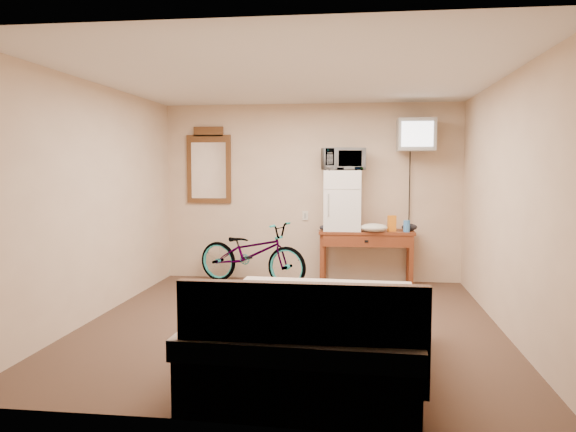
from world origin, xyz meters
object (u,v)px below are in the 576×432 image
object	(u,v)px
desk	(366,240)
wall_mirror	(209,166)
blue_cup	(407,226)
bicycle	(252,253)
crt_television	(416,135)
mini_fridge	(343,200)
microwave	(343,159)
bed	(313,336)

from	to	relation	value
desk	wall_mirror	bearing A→B (deg)	173.18
blue_cup	bicycle	size ratio (longest dim) A/B	0.09
crt_television	wall_mirror	world-z (taller)	crt_television
mini_fridge	blue_cup	xyz separation A→B (m)	(0.86, -0.10, -0.33)
mini_fridge	wall_mirror	bearing A→B (deg)	172.95
microwave	bed	bearing A→B (deg)	-106.14
bicycle	microwave	bearing A→B (deg)	-63.74
mini_fridge	wall_mirror	distance (m)	2.01
mini_fridge	crt_television	size ratio (longest dim) A/B	1.40
microwave	mini_fridge	bearing A→B (deg)	-137.77
blue_cup	bicycle	xyz separation A→B (m)	(-2.09, -0.06, -0.40)
mini_fridge	crt_television	xyz separation A→B (m)	(0.96, -0.01, 0.88)
desk	bicycle	size ratio (longest dim) A/B	0.79
bicycle	bed	distance (m)	3.42
blue_cup	wall_mirror	size ratio (longest dim) A/B	0.14
crt_television	bicycle	xyz separation A→B (m)	(-2.20, -0.16, -1.61)
bicycle	desk	bearing A→B (deg)	-66.46
microwave	wall_mirror	xyz separation A→B (m)	(-1.94, 0.24, -0.10)
mini_fridge	wall_mirror	xyz separation A→B (m)	(-1.94, 0.24, 0.46)
blue_cup	crt_television	distance (m)	1.22
mini_fridge	crt_television	bearing A→B (deg)	-0.68
crt_television	bicycle	distance (m)	2.73
desk	mini_fridge	world-z (taller)	mini_fridge
crt_television	bicycle	bearing A→B (deg)	-175.96
desk	bicycle	bearing A→B (deg)	-175.03
wall_mirror	bed	distance (m)	4.28
mini_fridge	desk	bearing A→B (deg)	-5.41
microwave	bed	xyz separation A→B (m)	(-0.12, -3.40, -1.43)
microwave	crt_television	bearing A→B (deg)	-14.75
blue_cup	wall_mirror	distance (m)	2.93
crt_television	bed	bearing A→B (deg)	-107.76
bed	bicycle	bearing A→B (deg)	108.96
mini_fridge	blue_cup	world-z (taller)	mini_fridge
microwave	bicycle	world-z (taller)	microwave
mini_fridge	wall_mirror	size ratio (longest dim) A/B	0.75
wall_mirror	bed	world-z (taller)	wall_mirror
bed	wall_mirror	bearing A→B (deg)	116.50
desk	bed	world-z (taller)	bed
crt_television	bed	distance (m)	3.97
microwave	bicycle	bearing A→B (deg)	173.63
blue_cup	wall_mirror	world-z (taller)	wall_mirror
bicycle	crt_television	bearing A→B (deg)	-67.39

